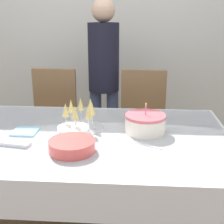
% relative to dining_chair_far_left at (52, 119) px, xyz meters
% --- Properties ---
extents(wall_back, '(8.00, 0.05, 2.70)m').
position_rel_dining_chair_far_left_xyz_m(wall_back, '(0.40, 0.87, 0.81)').
color(wall_back, silver).
rests_on(wall_back, ground_plane).
extents(dining_table, '(1.83, 1.10, 0.76)m').
position_rel_dining_chair_far_left_xyz_m(dining_table, '(0.40, -0.87, 0.11)').
color(dining_table, white).
rests_on(dining_table, ground_plane).
extents(dining_chair_far_left, '(0.44, 0.44, 0.98)m').
position_rel_dining_chair_far_left_xyz_m(dining_chair_far_left, '(0.00, 0.00, 0.00)').
color(dining_chair_far_left, olive).
rests_on(dining_chair_far_left, ground_plane).
extents(dining_chair_far_right, '(0.44, 0.44, 0.98)m').
position_rel_dining_chair_far_left_xyz_m(dining_chair_far_right, '(0.81, 0.00, 0.00)').
color(dining_chair_far_right, olive).
rests_on(dining_chair_far_right, ground_plane).
extents(birthday_cake, '(0.25, 0.25, 0.19)m').
position_rel_dining_chair_far_left_xyz_m(birthday_cake, '(0.80, -0.80, 0.27)').
color(birthday_cake, silver).
rests_on(birthday_cake, dining_table).
extents(champagne_tray, '(0.30, 0.30, 0.18)m').
position_rel_dining_chair_far_left_xyz_m(champagne_tray, '(0.39, -0.76, 0.30)').
color(champagne_tray, silver).
rests_on(champagne_tray, dining_table).
extents(plate_stack_main, '(0.25, 0.25, 0.06)m').
position_rel_dining_chair_far_left_xyz_m(plate_stack_main, '(0.40, -1.10, 0.24)').
color(plate_stack_main, '#CC4C47').
rests_on(plate_stack_main, dining_table).
extents(plate_stack_dessert, '(0.20, 0.20, 0.05)m').
position_rel_dining_chair_far_left_xyz_m(plate_stack_dessert, '(0.37, -0.87, 0.24)').
color(plate_stack_dessert, white).
rests_on(plate_stack_dessert, dining_table).
extents(cake_knife, '(0.27, 0.16, 0.00)m').
position_rel_dining_chair_far_left_xyz_m(cake_knife, '(0.76, -0.97, 0.22)').
color(cake_knife, silver).
rests_on(cake_knife, dining_table).
extents(fork_pile, '(0.18, 0.09, 0.02)m').
position_rel_dining_chair_far_left_xyz_m(fork_pile, '(0.07, -1.05, 0.22)').
color(fork_pile, silver).
rests_on(fork_pile, dining_table).
extents(napkin_pile, '(0.15, 0.15, 0.01)m').
position_rel_dining_chair_far_left_xyz_m(napkin_pile, '(0.06, -0.85, 0.22)').
color(napkin_pile, '#8CC6E0').
rests_on(napkin_pile, dining_table).
extents(person_standing, '(0.28, 0.28, 1.58)m').
position_rel_dining_chair_far_left_xyz_m(person_standing, '(0.45, 0.20, 0.41)').
color(person_standing, '#3F4C72').
rests_on(person_standing, ground_plane).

